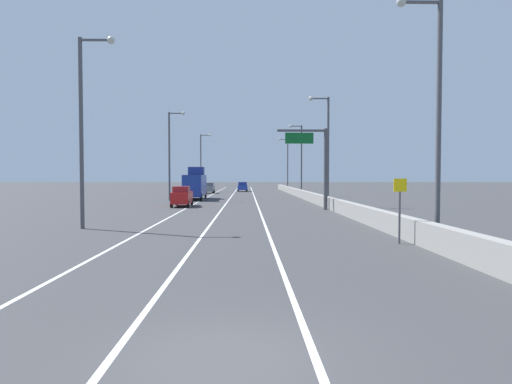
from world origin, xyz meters
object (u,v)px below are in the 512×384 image
at_px(lamp_post_left_far, 202,159).
at_px(speed_advisory_sign, 400,206).
at_px(overhead_sign_gantry, 318,159).
at_px(lamp_post_left_mid, 171,150).
at_px(car_blue_2, 242,187).
at_px(lamp_post_right_third, 300,155).
at_px(lamp_post_right_fourth, 287,161).
at_px(car_gray_1, 209,188).
at_px(box_truck, 195,184).
at_px(lamp_post_right_near, 434,105).
at_px(lamp_post_left_near, 85,120).
at_px(car_red_0, 182,196).
at_px(lamp_post_right_second, 326,144).

bearing_deg(lamp_post_left_far, speed_advisory_sign, -76.74).
xyz_separation_m(overhead_sign_gantry, lamp_post_left_far, (-15.27, 45.95, 1.67)).
relative_size(lamp_post_left_mid, car_blue_2, 2.65).
xyz_separation_m(speed_advisory_sign, lamp_post_left_far, (-15.71, 66.70, 4.64)).
distance_m(lamp_post_right_third, lamp_post_left_mid, 22.98).
bearing_deg(lamp_post_right_fourth, overhead_sign_gantry, -92.17).
bearing_deg(overhead_sign_gantry, speed_advisory_sign, -88.78).
xyz_separation_m(car_gray_1, car_blue_2, (6.00, 8.69, 0.00)).
bearing_deg(lamp_post_right_fourth, lamp_post_left_mid, -114.87).
relative_size(speed_advisory_sign, box_truck, 0.33).
bearing_deg(speed_advisory_sign, car_gray_1, 102.81).
distance_m(lamp_post_right_near, lamp_post_left_mid, 40.55).
bearing_deg(lamp_post_right_third, car_blue_2, 116.19).
height_order(lamp_post_left_mid, box_truck, lamp_post_left_mid).
bearing_deg(overhead_sign_gantry, lamp_post_right_third, 86.26).
bearing_deg(lamp_post_left_mid, lamp_post_right_third, 38.03).
xyz_separation_m(lamp_post_right_third, lamp_post_left_far, (-17.22, 16.08, 0.00)).
bearing_deg(lamp_post_right_near, lamp_post_left_mid, 116.68).
distance_m(lamp_post_right_near, box_truck, 42.24).
relative_size(lamp_post_right_third, lamp_post_left_near, 1.00).
bearing_deg(box_truck, lamp_post_right_third, 36.38).
distance_m(speed_advisory_sign, car_blue_2, 70.14).
bearing_deg(car_gray_1, lamp_post_right_fourth, 43.66).
height_order(overhead_sign_gantry, speed_advisory_sign, overhead_sign_gantry).
xyz_separation_m(speed_advisory_sign, lamp_post_right_near, (1.61, 0.23, 4.64)).
relative_size(lamp_post_left_near, box_truck, 1.24).
bearing_deg(lamp_post_left_mid, box_truck, 46.14).
relative_size(car_red_0, box_truck, 0.52).
relative_size(lamp_post_right_second, car_blue_2, 2.65).
xyz_separation_m(lamp_post_left_near, car_gray_1, (2.63, 54.77, -5.44)).
distance_m(lamp_post_right_fourth, car_blue_2, 12.55).
distance_m(lamp_post_right_third, lamp_post_left_near, 47.90).
bearing_deg(box_truck, lamp_post_right_fourth, 66.96).
height_order(lamp_post_right_fourth, box_truck, lamp_post_right_fourth).
relative_size(lamp_post_left_mid, box_truck, 1.24).
height_order(overhead_sign_gantry, box_truck, overhead_sign_gantry).
distance_m(lamp_post_left_mid, car_gray_1, 25.28).
bearing_deg(lamp_post_right_second, car_gray_1, 112.88).
relative_size(car_red_0, car_gray_1, 1.05).
bearing_deg(car_blue_2, speed_advisory_sign, -83.56).
height_order(lamp_post_right_near, car_red_0, lamp_post_right_near).
distance_m(lamp_post_left_near, lamp_post_left_far, 60.47).
height_order(car_red_0, car_gray_1, car_red_0).
height_order(lamp_post_right_second, car_gray_1, lamp_post_right_second).
relative_size(lamp_post_right_second, lamp_post_right_third, 1.00).
bearing_deg(lamp_post_right_fourth, car_blue_2, -147.26).
bearing_deg(lamp_post_right_second, lamp_post_left_near, -132.59).
bearing_deg(car_red_0, lamp_post_left_far, 92.87).
height_order(speed_advisory_sign, lamp_post_left_far, lamp_post_left_far).
distance_m(lamp_post_right_third, car_gray_1, 19.34).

